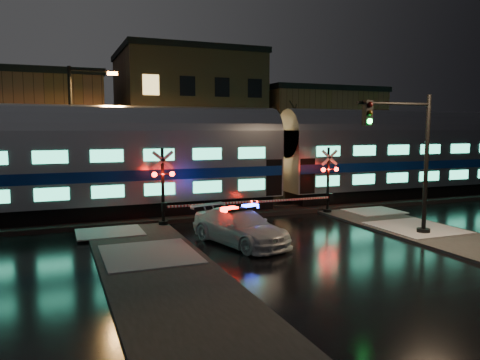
% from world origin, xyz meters
% --- Properties ---
extents(ground, '(120.00, 120.00, 0.00)m').
position_xyz_m(ground, '(0.00, 0.00, 0.00)').
color(ground, black).
rests_on(ground, ground).
extents(ballast, '(90.00, 4.20, 0.24)m').
position_xyz_m(ballast, '(0.00, 5.00, 0.12)').
color(ballast, black).
rests_on(ballast, ground).
extents(sidewalk_left, '(4.00, 20.00, 0.12)m').
position_xyz_m(sidewalk_left, '(-6.50, -6.00, 0.06)').
color(sidewalk_left, '#2D2D2D').
rests_on(sidewalk_left, ground).
extents(sidewalk_right, '(4.00, 20.00, 0.12)m').
position_xyz_m(sidewalk_right, '(6.50, -6.00, 0.06)').
color(sidewalk_right, '#2D2D2D').
rests_on(sidewalk_right, ground).
extents(building_left, '(14.00, 10.00, 9.00)m').
position_xyz_m(building_left, '(-13.00, 22.00, 4.50)').
color(building_left, brown).
rests_on(building_left, ground).
extents(building_mid, '(12.00, 11.00, 11.50)m').
position_xyz_m(building_mid, '(2.00, 22.50, 5.75)').
color(building_mid, brown).
rests_on(building_mid, ground).
extents(building_right, '(12.00, 10.00, 8.50)m').
position_xyz_m(building_right, '(15.00, 22.00, 4.25)').
color(building_right, brown).
rests_on(building_right, ground).
extents(train, '(51.00, 3.12, 5.92)m').
position_xyz_m(train, '(3.06, 5.00, 3.38)').
color(train, black).
rests_on(train, ballast).
extents(police_car, '(3.49, 5.57, 1.67)m').
position_xyz_m(police_car, '(-2.48, -2.34, 0.76)').
color(police_car, silver).
rests_on(police_car, ground).
extents(crossing_signal_right, '(5.47, 0.64, 3.87)m').
position_xyz_m(crossing_signal_right, '(4.53, 2.30, 1.60)').
color(crossing_signal_right, black).
rests_on(crossing_signal_right, ground).
extents(crossing_signal_left, '(5.63, 0.65, 3.99)m').
position_xyz_m(crossing_signal_left, '(-4.40, 2.30, 1.65)').
color(crossing_signal_left, black).
rests_on(crossing_signal_left, ground).
extents(traffic_light, '(4.18, 0.73, 6.46)m').
position_xyz_m(traffic_light, '(5.05, -4.02, 3.44)').
color(traffic_light, black).
rests_on(traffic_light, ground).
extents(streetlight, '(2.87, 0.30, 8.59)m').
position_xyz_m(streetlight, '(-8.46, 9.00, 4.95)').
color(streetlight, black).
rests_on(streetlight, ground).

